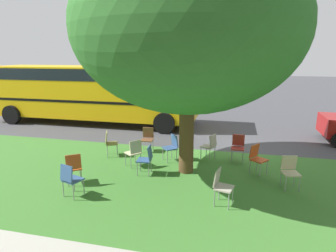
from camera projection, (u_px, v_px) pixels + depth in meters
ground at (233, 150)px, 10.76m from camera, size 80.00×80.00×0.00m
grass_verge at (230, 188)px, 7.74m from camera, size 48.00×6.00×0.01m
street_tree at (188, 28)px, 7.84m from camera, size 6.28×6.28×6.49m
chair_0 at (146, 158)px, 8.53m from camera, size 0.46×0.45×0.88m
chair_1 at (172, 146)px, 9.66m from camera, size 0.59×0.59×0.88m
chair_2 at (257, 157)px, 8.61m from camera, size 0.58×0.58×0.88m
chair_3 at (73, 166)px, 7.88m from camera, size 0.58×0.58×0.88m
chair_4 at (70, 178)px, 7.15m from camera, size 0.52×0.53×0.88m
chair_5 at (110, 141)px, 10.12m from camera, size 0.56×0.55×0.88m
chair_6 at (210, 145)px, 9.75m from camera, size 0.55×0.55×0.88m
chair_7 at (290, 170)px, 7.66m from camera, size 0.50×0.50×0.88m
chair_8 at (221, 184)px, 6.80m from camera, size 0.51×0.50×0.88m
chair_9 at (134, 151)px, 9.12m from camera, size 0.59×0.58×0.88m
chair_10 at (148, 137)px, 10.60m from camera, size 0.44×0.44×0.88m
chair_11 at (238, 146)px, 9.66m from camera, size 0.44×0.44×0.88m
school_bus at (94, 89)px, 14.71m from camera, size 10.40×2.80×2.88m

